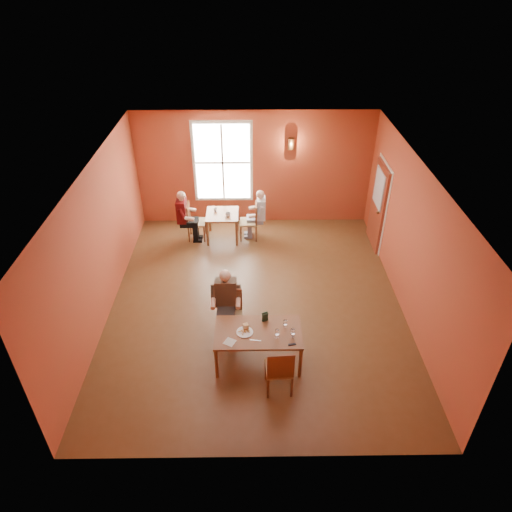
{
  "coord_description": "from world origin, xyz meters",
  "views": [
    {
      "loc": [
        -0.09,
        -7.37,
        6.2
      ],
      "look_at": [
        0.0,
        0.2,
        1.05
      ],
      "focal_mm": 32.0,
      "sensor_mm": 36.0,
      "label": 1
    }
  ],
  "objects_px": {
    "second_table": "(223,226)",
    "chair_diner_maroon": "(197,221)",
    "main_table": "(258,346)",
    "diner_white": "(250,216)",
    "diner_maroon": "(195,215)",
    "chair_diner_main": "(231,316)",
    "diner_main": "(230,310)",
    "chair_empty": "(279,367)",
    "chair_diner_white": "(248,221)"
  },
  "relations": [
    {
      "from": "chair_diner_maroon",
      "to": "chair_diner_main",
      "type": "bearing_deg",
      "value": 15.31
    },
    {
      "from": "main_table",
      "to": "chair_empty",
      "type": "bearing_deg",
      "value": -61.86
    },
    {
      "from": "diner_main",
      "to": "diner_maroon",
      "type": "distance_m",
      "value": 3.73
    },
    {
      "from": "chair_diner_main",
      "to": "diner_white",
      "type": "distance_m",
      "value": 3.58
    },
    {
      "from": "second_table",
      "to": "chair_diner_maroon",
      "type": "height_order",
      "value": "chair_diner_maroon"
    },
    {
      "from": "second_table",
      "to": "diner_white",
      "type": "bearing_deg",
      "value": 0.0
    },
    {
      "from": "main_table",
      "to": "diner_main",
      "type": "xyz_separation_m",
      "value": [
        -0.5,
        0.62,
        0.3
      ]
    },
    {
      "from": "chair_diner_main",
      "to": "second_table",
      "type": "relative_size",
      "value": 1.22
    },
    {
      "from": "diner_white",
      "to": "chair_diner_maroon",
      "type": "distance_m",
      "value": 1.34
    },
    {
      "from": "chair_empty",
      "to": "diner_main",
      "type": "bearing_deg",
      "value": 120.23
    },
    {
      "from": "second_table",
      "to": "chair_diner_maroon",
      "type": "distance_m",
      "value": 0.66
    },
    {
      "from": "second_table",
      "to": "diner_maroon",
      "type": "bearing_deg",
      "value": 180.0
    },
    {
      "from": "chair_empty",
      "to": "chair_diner_white",
      "type": "distance_m",
      "value": 4.86
    },
    {
      "from": "diner_white",
      "to": "second_table",
      "type": "bearing_deg",
      "value": 90.0
    },
    {
      "from": "chair_diner_main",
      "to": "diner_main",
      "type": "bearing_deg",
      "value": 90.0
    },
    {
      "from": "chair_diner_main",
      "to": "diner_main",
      "type": "distance_m",
      "value": 0.17
    },
    {
      "from": "diner_main",
      "to": "second_table",
      "type": "bearing_deg",
      "value": -84.83
    },
    {
      "from": "chair_diner_main",
      "to": "diner_maroon",
      "type": "height_order",
      "value": "diner_maroon"
    },
    {
      "from": "chair_diner_maroon",
      "to": "second_table",
      "type": "bearing_deg",
      "value": 90.0
    },
    {
      "from": "chair_diner_maroon",
      "to": "diner_maroon",
      "type": "distance_m",
      "value": 0.18
    },
    {
      "from": "diner_main",
      "to": "second_table",
      "type": "distance_m",
      "value": 3.62
    },
    {
      "from": "chair_diner_white",
      "to": "diner_maroon",
      "type": "height_order",
      "value": "diner_maroon"
    },
    {
      "from": "chair_diner_main",
      "to": "second_table",
      "type": "bearing_deg",
      "value": -84.79
    },
    {
      "from": "diner_main",
      "to": "chair_diner_white",
      "type": "relative_size",
      "value": 1.35
    },
    {
      "from": "chair_empty",
      "to": "diner_maroon",
      "type": "height_order",
      "value": "diner_maroon"
    },
    {
      "from": "chair_diner_main",
      "to": "diner_white",
      "type": "xyz_separation_m",
      "value": [
        0.36,
        3.56,
        0.13
      ]
    },
    {
      "from": "second_table",
      "to": "diner_main",
      "type": "bearing_deg",
      "value": -84.83
    },
    {
      "from": "main_table",
      "to": "chair_diner_main",
      "type": "xyz_separation_m",
      "value": [
        -0.5,
        0.65,
        0.14
      ]
    },
    {
      "from": "chair_diner_maroon",
      "to": "diner_main",
      "type": "bearing_deg",
      "value": 15.19
    },
    {
      "from": "main_table",
      "to": "chair_diner_white",
      "type": "height_order",
      "value": "chair_diner_white"
    },
    {
      "from": "main_table",
      "to": "diner_main",
      "type": "height_order",
      "value": "diner_main"
    },
    {
      "from": "chair_diner_white",
      "to": "diner_maroon",
      "type": "relative_size",
      "value": 0.73
    },
    {
      "from": "diner_main",
      "to": "chair_diner_maroon",
      "type": "relative_size",
      "value": 1.35
    },
    {
      "from": "second_table",
      "to": "chair_diner_maroon",
      "type": "xyz_separation_m",
      "value": [
        -0.65,
        0.0,
        0.13
      ]
    },
    {
      "from": "chair_empty",
      "to": "second_table",
      "type": "relative_size",
      "value": 1.23
    },
    {
      "from": "chair_empty",
      "to": "second_table",
      "type": "height_order",
      "value": "chair_empty"
    },
    {
      "from": "diner_white",
      "to": "diner_main",
      "type": "bearing_deg",
      "value": 174.34
    },
    {
      "from": "diner_white",
      "to": "chair_diner_main",
      "type": "bearing_deg",
      "value": 174.3
    },
    {
      "from": "chair_diner_main",
      "to": "diner_maroon",
      "type": "xyz_separation_m",
      "value": [
        -1.0,
        3.56,
        0.17
      ]
    },
    {
      "from": "diner_main",
      "to": "chair_diner_maroon",
      "type": "height_order",
      "value": "diner_main"
    },
    {
      "from": "chair_empty",
      "to": "diner_white",
      "type": "bearing_deg",
      "value": 92.01
    },
    {
      "from": "chair_diner_main",
      "to": "second_table",
      "type": "xyz_separation_m",
      "value": [
        -0.32,
        3.56,
        -0.14
      ]
    },
    {
      "from": "diner_main",
      "to": "chair_diner_maroon",
      "type": "xyz_separation_m",
      "value": [
        -0.97,
        3.59,
        -0.17
      ]
    },
    {
      "from": "main_table",
      "to": "chair_empty",
      "type": "relative_size",
      "value": 1.53
    },
    {
      "from": "diner_maroon",
      "to": "diner_main",
      "type": "bearing_deg",
      "value": 15.64
    },
    {
      "from": "main_table",
      "to": "diner_white",
      "type": "relative_size",
      "value": 1.21
    },
    {
      "from": "chair_diner_main",
      "to": "second_table",
      "type": "distance_m",
      "value": 3.58
    },
    {
      "from": "chair_diner_white",
      "to": "diner_white",
      "type": "distance_m",
      "value": 0.14
    },
    {
      "from": "diner_white",
      "to": "chair_diner_maroon",
      "type": "height_order",
      "value": "diner_white"
    },
    {
      "from": "diner_main",
      "to": "diner_white",
      "type": "xyz_separation_m",
      "value": [
        0.36,
        3.59,
        -0.03
      ]
    }
  ]
}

